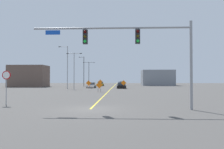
{
  "coord_description": "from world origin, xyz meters",
  "views": [
    {
      "loc": [
        2.24,
        -15.8,
        2.21
      ],
      "look_at": [
        0.28,
        32.08,
        3.23
      ],
      "focal_mm": 34.64,
      "sensor_mm": 36.0,
      "label": 1
    }
  ],
  "objects_px": {
    "car_green_mid": "(122,83)",
    "car_white_far": "(91,85)",
    "stop_sign": "(6,81)",
    "traffic_signal_assembly": "(136,43)",
    "construction_sign_left_lane": "(124,83)",
    "car_silver_near": "(121,84)",
    "construction_sign_left_shoulder": "(89,83)",
    "street_lamp_near_left": "(84,70)",
    "street_lamp_near_right": "(74,68)",
    "street_lamp_mid_right": "(89,71)",
    "construction_sign_median_far": "(100,82)",
    "construction_sign_median_near": "(99,85)",
    "car_yellow_distant": "(101,84)",
    "street_lamp_mid_left": "(67,65)",
    "car_black_approaching": "(122,86)"
  },
  "relations": [
    {
      "from": "street_lamp_mid_left",
      "to": "car_silver_near",
      "type": "bearing_deg",
      "value": 60.27
    },
    {
      "from": "street_lamp_mid_right",
      "to": "car_black_approaching",
      "type": "bearing_deg",
      "value": -66.49
    },
    {
      "from": "street_lamp_near_left",
      "to": "car_silver_near",
      "type": "relative_size",
      "value": 2.19
    },
    {
      "from": "stop_sign",
      "to": "car_white_far",
      "type": "xyz_separation_m",
      "value": [
        2.38,
        36.38,
        -1.42
      ]
    },
    {
      "from": "car_green_mid",
      "to": "car_silver_near",
      "type": "distance_m",
      "value": 8.76
    },
    {
      "from": "stop_sign",
      "to": "construction_sign_left_shoulder",
      "type": "bearing_deg",
      "value": 86.17
    },
    {
      "from": "stop_sign",
      "to": "car_white_far",
      "type": "relative_size",
      "value": 0.65
    },
    {
      "from": "street_lamp_near_left",
      "to": "car_white_far",
      "type": "distance_m",
      "value": 11.24
    },
    {
      "from": "street_lamp_near_right",
      "to": "car_green_mid",
      "type": "relative_size",
      "value": 1.85
    },
    {
      "from": "street_lamp_mid_left",
      "to": "car_yellow_distant",
      "type": "xyz_separation_m",
      "value": [
        5.5,
        21.84,
        -4.61
      ]
    },
    {
      "from": "construction_sign_median_near",
      "to": "stop_sign",
      "type": "bearing_deg",
      "value": -108.21
    },
    {
      "from": "street_lamp_mid_right",
      "to": "construction_sign_left_shoulder",
      "type": "height_order",
      "value": "street_lamp_mid_right"
    },
    {
      "from": "street_lamp_near_left",
      "to": "car_green_mid",
      "type": "distance_m",
      "value": 18.17
    },
    {
      "from": "traffic_signal_assembly",
      "to": "construction_sign_median_near",
      "type": "height_order",
      "value": "traffic_signal_assembly"
    },
    {
      "from": "street_lamp_mid_right",
      "to": "construction_sign_median_far",
      "type": "height_order",
      "value": "street_lamp_mid_right"
    },
    {
      "from": "street_lamp_near_right",
      "to": "construction_sign_left_lane",
      "type": "bearing_deg",
      "value": 3.53
    },
    {
      "from": "construction_sign_left_shoulder",
      "to": "traffic_signal_assembly",
      "type": "bearing_deg",
      "value": -75.98
    },
    {
      "from": "construction_sign_median_near",
      "to": "car_green_mid",
      "type": "xyz_separation_m",
      "value": [
        4.17,
        40.54,
        -0.47
      ]
    },
    {
      "from": "street_lamp_mid_right",
      "to": "car_white_far",
      "type": "height_order",
      "value": "street_lamp_mid_right"
    },
    {
      "from": "car_green_mid",
      "to": "car_white_far",
      "type": "bearing_deg",
      "value": -109.14
    },
    {
      "from": "street_lamp_near_left",
      "to": "car_white_far",
      "type": "relative_size",
      "value": 1.98
    },
    {
      "from": "stop_sign",
      "to": "construction_sign_left_lane",
      "type": "xyz_separation_m",
      "value": [
        10.5,
        29.56,
        -0.8
      ]
    },
    {
      "from": "car_yellow_distant",
      "to": "construction_sign_median_near",
      "type": "bearing_deg",
      "value": -84.94
    },
    {
      "from": "street_lamp_mid_left",
      "to": "construction_sign_median_far",
      "type": "height_order",
      "value": "street_lamp_mid_left"
    },
    {
      "from": "construction_sign_median_far",
      "to": "construction_sign_left_shoulder",
      "type": "relative_size",
      "value": 1.1
    },
    {
      "from": "construction_sign_median_far",
      "to": "construction_sign_left_shoulder",
      "type": "distance_m",
      "value": 9.34
    },
    {
      "from": "construction_sign_left_lane",
      "to": "car_silver_near",
      "type": "distance_m",
      "value": 21.09
    },
    {
      "from": "street_lamp_near_left",
      "to": "construction_sign_left_lane",
      "type": "height_order",
      "value": "street_lamp_near_left"
    },
    {
      "from": "construction_sign_median_near",
      "to": "car_yellow_distant",
      "type": "distance_m",
      "value": 32.63
    },
    {
      "from": "stop_sign",
      "to": "car_yellow_distant",
      "type": "relative_size",
      "value": 0.74
    },
    {
      "from": "street_lamp_mid_right",
      "to": "construction_sign_median_far",
      "type": "distance_m",
      "value": 20.33
    },
    {
      "from": "traffic_signal_assembly",
      "to": "construction_sign_left_lane",
      "type": "bearing_deg",
      "value": 90.97
    },
    {
      "from": "construction_sign_left_shoulder",
      "to": "car_white_far",
      "type": "bearing_deg",
      "value": 87.07
    },
    {
      "from": "street_lamp_mid_left",
      "to": "street_lamp_mid_right",
      "type": "bearing_deg",
      "value": 89.55
    },
    {
      "from": "construction_sign_median_near",
      "to": "car_silver_near",
      "type": "height_order",
      "value": "construction_sign_median_near"
    },
    {
      "from": "traffic_signal_assembly",
      "to": "street_lamp_near_right",
      "type": "height_order",
      "value": "street_lamp_near_right"
    },
    {
      "from": "stop_sign",
      "to": "street_lamp_near_left",
      "type": "bearing_deg",
      "value": 91.63
    },
    {
      "from": "street_lamp_near_right",
      "to": "construction_sign_median_far",
      "type": "xyz_separation_m",
      "value": [
        4.55,
        13.16,
        -3.41
      ]
    },
    {
      "from": "construction_sign_left_lane",
      "to": "construction_sign_left_shoulder",
      "type": "relative_size",
      "value": 1.04
    },
    {
      "from": "construction_sign_left_lane",
      "to": "car_black_approaching",
      "type": "height_order",
      "value": "construction_sign_left_lane"
    },
    {
      "from": "street_lamp_near_right",
      "to": "car_green_mid",
      "type": "bearing_deg",
      "value": 70.54
    },
    {
      "from": "traffic_signal_assembly",
      "to": "car_yellow_distant",
      "type": "height_order",
      "value": "traffic_signal_assembly"
    },
    {
      "from": "traffic_signal_assembly",
      "to": "construction_sign_left_shoulder",
      "type": "relative_size",
      "value": 6.13
    },
    {
      "from": "construction_sign_median_far",
      "to": "car_yellow_distant",
      "type": "bearing_deg",
      "value": 95.04
    },
    {
      "from": "car_white_far",
      "to": "car_silver_near",
      "type": "distance_m",
      "value": 16.11
    },
    {
      "from": "traffic_signal_assembly",
      "to": "street_lamp_mid_left",
      "type": "bearing_deg",
      "value": 112.46
    },
    {
      "from": "street_lamp_near_right",
      "to": "construction_sign_median_far",
      "type": "height_order",
      "value": "street_lamp_near_right"
    },
    {
      "from": "stop_sign",
      "to": "construction_sign_left_shoulder",
      "type": "distance_m",
      "value": 33.0
    },
    {
      "from": "street_lamp_near_right",
      "to": "street_lamp_mid_right",
      "type": "distance_m",
      "value": 32.24
    },
    {
      "from": "stop_sign",
      "to": "street_lamp_mid_left",
      "type": "bearing_deg",
      "value": 94.22
    }
  ]
}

